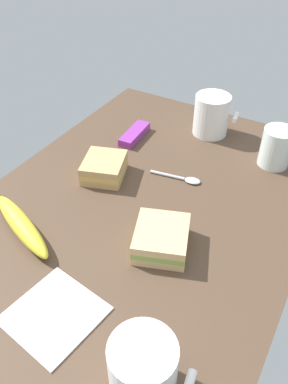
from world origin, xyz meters
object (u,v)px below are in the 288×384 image
Objects in this scene: coffee_mug_milky at (212,115)px; sandwich_side at (104,168)px; paper_napkin at (54,314)px; spoon at (183,179)px; glass_of_milk at (276,150)px; coffee_mug_black at (143,370)px; snack_bar at (135,134)px; sandwich_main at (161,239)px; banana at (21,225)px.

coffee_mug_milky reaches higher than sandwich_side.
spoon is at bearing 176.44° from paper_napkin.
spoon reaches higher than paper_napkin.
coffee_mug_black is at bearing -0.36° from glass_of_milk.
spoon is (21.76, 2.83, -4.96)cm from coffee_mug_milky.
coffee_mug_milky is 20.34cm from snack_bar.
glass_of_milk is 22.73cm from spoon.
sandwich_main reaches higher than banana.
sandwich_main is (41.89, 7.98, -3.14)cm from coffee_mug_milky.
banana is at bearing -122.90° from paper_napkin.
coffee_mug_black is 46.58cm from spoon.
coffee_mug_black is 67.96cm from coffee_mug_milky.
coffee_mug_milky is 22.50cm from spoon.
banana is (51.83, -16.84, -3.50)cm from coffee_mug_milky.
coffee_mug_black reaches higher than sandwich_side.
glass_of_milk is at bearing 162.54° from paper_napkin.
coffee_mug_milky is at bearing -179.76° from paper_napkin.
banana is at bearing -68.17° from sandwich_main.
glass_of_milk is 0.81× the size of snack_bar.
snack_bar is 53.38cm from paper_napkin.
banana is at bearing -37.20° from glass_of_milk.
glass_of_milk is at bearing 136.37° from spoon.
banana reaches higher than paper_napkin.
sandwich_main is at bearing -15.87° from glass_of_milk.
glass_of_milk is at bearing 179.64° from coffee_mug_black.
sandwich_main reaches higher than paper_napkin.
sandwich_main is 38.23cm from snack_bar.
sandwich_side is 22.87cm from banana.
banana is at bearing -111.53° from coffee_mug_black.
coffee_mug_milky is 19.18cm from glass_of_milk.
sandwich_main reaches higher than spoon.
spoon is (-43.79, -15.11, -4.84)cm from coffee_mug_black.
sandwich_main is 1.44× the size of glass_of_milk.
glass_of_milk is at bearing 96.54° from snack_bar.
sandwich_side reaches higher than spoon.
coffee_mug_milky is 0.55× the size of banana.
coffee_mug_black is 1.23× the size of glass_of_milk.
coffee_mug_black reaches higher than snack_bar.
coffee_mug_milky is 32.28cm from sandwich_side.
banana is 1.74× the size of spoon.
banana is (46.32, -35.15, -2.13)cm from glass_of_milk.
coffee_mug_black is 25.85cm from sandwich_main.
sandwich_main is at bearing 34.31° from snack_bar.
glass_of_milk is 60.28cm from paper_napkin.
snack_bar is at bearing -171.69° from sandwich_side.
sandwich_main is 1.00× the size of paper_napkin.
coffee_mug_milky is at bearing -172.59° from spoon.
paper_napkin is (57.39, -18.05, -3.82)cm from glass_of_milk.
coffee_mug_black is at bearing 68.47° from banana.
sandwich_main is at bearing 159.85° from paper_napkin.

